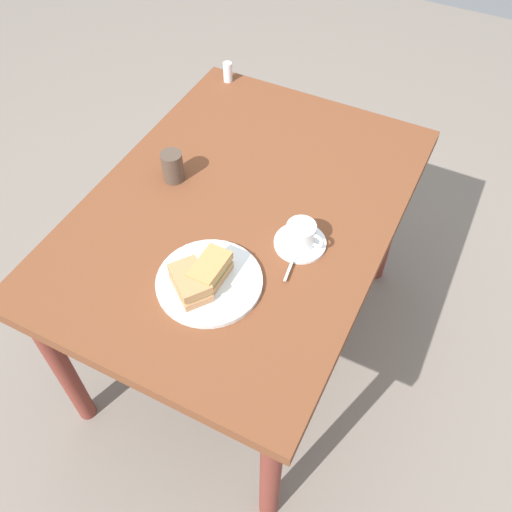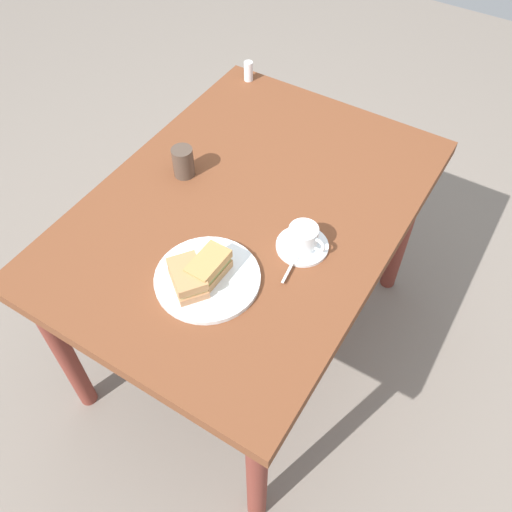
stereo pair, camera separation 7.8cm
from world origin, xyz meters
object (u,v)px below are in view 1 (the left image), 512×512
(sandwich_back, at_px, (191,283))
(spoon, at_px, (292,262))
(coffee_saucer, at_px, (300,243))
(dining_table, at_px, (242,226))
(salt_shaker, at_px, (228,72))
(drinking_glass, at_px, (173,167))
(coffee_cup, at_px, (302,234))
(sandwich_plate, at_px, (209,282))
(sandwich_front, at_px, (210,271))

(sandwich_back, xyz_separation_m, spoon, (0.20, -0.19, -0.03))
(coffee_saucer, bearing_deg, spoon, -172.64)
(dining_table, bearing_deg, spoon, -120.44)
(salt_shaker, xyz_separation_m, drinking_glass, (-0.52, -0.10, 0.01))
(coffee_cup, xyz_separation_m, salt_shaker, (0.59, 0.55, -0.01))
(sandwich_plate, height_order, coffee_saucer, sandwich_plate)
(spoon, relative_size, salt_shaker, 1.40)
(coffee_saucer, distance_m, coffee_cup, 0.04)
(coffee_saucer, bearing_deg, drinking_glass, 81.20)
(sandwich_back, bearing_deg, coffee_cup, -33.58)
(sandwich_plate, bearing_deg, dining_table, 11.21)
(spoon, height_order, drinking_glass, drinking_glass)
(sandwich_back, bearing_deg, coffee_saucer, -33.29)
(dining_table, distance_m, sandwich_front, 0.31)
(drinking_glass, bearing_deg, coffee_saucer, -98.80)
(spoon, bearing_deg, sandwich_back, 136.36)
(sandwich_plate, relative_size, salt_shaker, 3.87)
(sandwich_back, relative_size, coffee_saucer, 0.96)
(dining_table, bearing_deg, sandwich_back, -174.50)
(sandwich_plate, relative_size, coffee_saucer, 1.92)
(coffee_cup, bearing_deg, spoon, -174.02)
(sandwich_front, relative_size, coffee_saucer, 0.83)
(sandwich_plate, relative_size, spoon, 2.77)
(sandwich_front, relative_size, coffee_cup, 1.08)
(coffee_cup, bearing_deg, sandwich_front, 144.92)
(dining_table, height_order, coffee_cup, coffee_cup)
(spoon, bearing_deg, salt_shaker, 39.67)
(sandwich_front, height_order, coffee_saucer, sandwich_front)
(spoon, bearing_deg, dining_table, 59.56)
(coffee_cup, distance_m, salt_shaker, 0.81)
(sandwich_plate, height_order, coffee_cup, coffee_cup)
(sandwich_plate, distance_m, drinking_glass, 0.41)
(coffee_cup, height_order, spoon, coffee_cup)
(coffee_cup, height_order, drinking_glass, drinking_glass)
(sandwich_back, relative_size, spoon, 1.39)
(sandwich_front, height_order, coffee_cup, sandwich_front)
(sandwich_plate, xyz_separation_m, coffee_cup, (0.22, -0.16, 0.04))
(sandwich_plate, distance_m, sandwich_front, 0.04)
(sandwich_plate, bearing_deg, coffee_cup, -34.72)
(coffee_saucer, xyz_separation_m, spoon, (-0.07, -0.01, 0.01))
(coffee_saucer, height_order, salt_shaker, salt_shaker)
(sandwich_plate, bearing_deg, coffee_saucer, -34.38)
(salt_shaker, bearing_deg, coffee_saucer, -137.48)
(coffee_cup, bearing_deg, sandwich_back, 146.42)
(dining_table, distance_m, drinking_glass, 0.27)
(spoon, distance_m, drinking_glass, 0.48)
(coffee_saucer, bearing_deg, sandwich_front, 145.26)
(sandwich_front, height_order, spoon, sandwich_front)
(sandwich_front, bearing_deg, sandwich_back, 153.24)
(spoon, bearing_deg, coffee_cup, 5.98)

